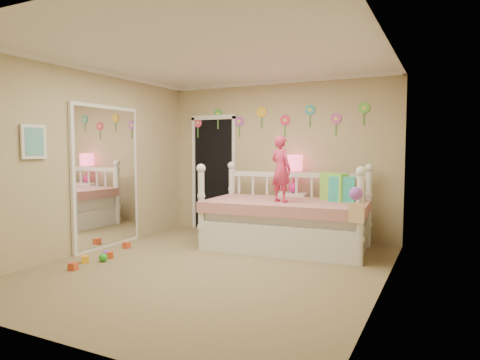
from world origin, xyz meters
The scene contains 18 objects.
floor centered at (0.00, 0.00, 0.00)m, with size 4.00×4.50×0.01m, color #7F684C.
ceiling centered at (0.00, 0.00, 2.60)m, with size 4.00×4.50×0.01m, color white.
back_wall centered at (0.00, 2.25, 1.30)m, with size 4.00×0.01×2.60m, color tan.
left_wall centered at (-2.00, 0.00, 1.30)m, with size 0.01×4.50×2.60m, color tan.
right_wall centered at (2.00, 0.00, 1.30)m, with size 0.01×4.50×2.60m, color tan.
crown_molding centered at (0.00, 0.00, 2.57)m, with size 4.00×4.50×0.06m, color white, non-canonical shape.
daybed centered at (0.47, 1.38, 0.64)m, with size 2.35×1.26×1.27m, color white, non-canonical shape.
pillow_turquoise centered at (1.23, 1.59, 0.89)m, with size 0.36×0.13×0.36m, color #29D1B9.
pillow_lime centered at (1.09, 1.67, 0.91)m, with size 0.43×0.16×0.40m, color #84E044.
child centered at (0.45, 1.19, 1.18)m, with size 0.34×0.22×0.94m, color #D5305A.
nightstand centered at (0.34, 2.07, 0.38)m, with size 0.45×0.34×0.75m, color white.
table_lamp centered at (0.34, 2.07, 1.16)m, with size 0.28×0.28×0.62m.
closet_doorway centered at (-1.25, 2.23, 1.03)m, with size 0.90×0.04×2.07m, color black.
flower_decals centered at (-0.09, 2.24, 1.94)m, with size 3.40×0.02×0.50m, color #B2668C, non-canonical shape.
mirror_closet centered at (-1.96, 0.30, 1.05)m, with size 0.07×1.30×2.10m, color white.
wall_picture centered at (-1.97, -0.90, 1.55)m, with size 0.05×0.34×0.42m, color white.
hanging_bag centered at (1.59, 0.74, 0.78)m, with size 0.20×0.16×0.36m, color beige, non-canonical shape.
toy_scatter centered at (-1.75, -0.28, 0.06)m, with size 0.80×1.30×0.11m, color #996666, non-canonical shape.
Camera 1 is at (2.58, -4.40, 1.46)m, focal length 31.55 mm.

